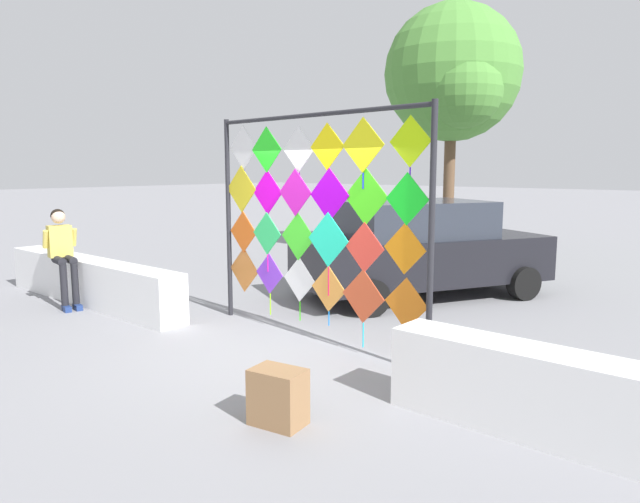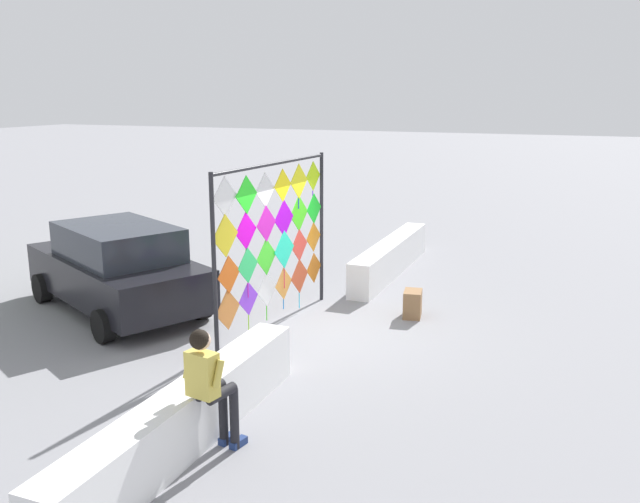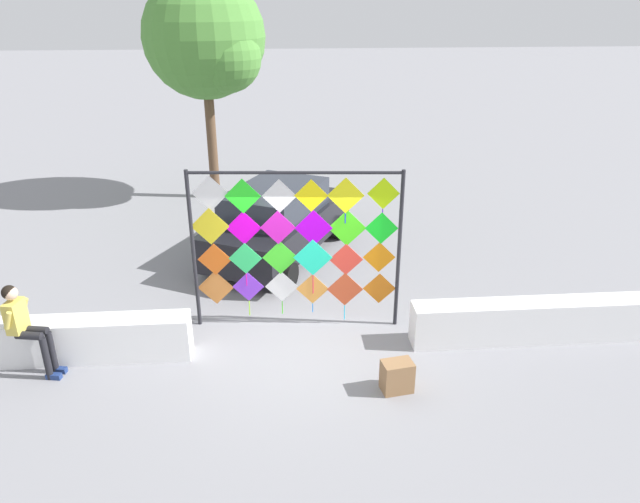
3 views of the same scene
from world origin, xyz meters
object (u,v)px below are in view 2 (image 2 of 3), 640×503
at_px(seated_vendor, 210,381).
at_px(parked_car, 117,267).
at_px(kite_display_rack, 274,232).
at_px(cardboard_box_large, 413,304).

distance_m(seated_vendor, parked_car, 6.01).
bearing_deg(parked_car, seated_vendor, -132.01).
xyz_separation_m(seated_vendor, parked_car, (4.02, 4.47, -0.09)).
bearing_deg(kite_display_rack, cardboard_box_large, -55.48).
xyz_separation_m(seated_vendor, cardboard_box_large, (5.77, -0.88, -0.70)).
bearing_deg(cardboard_box_large, seated_vendor, 171.34).
distance_m(parked_car, cardboard_box_large, 5.65).
xyz_separation_m(parked_car, cardboard_box_large, (1.74, -5.34, -0.61)).
relative_size(kite_display_rack, parked_car, 0.78).
distance_m(kite_display_rack, cardboard_box_large, 2.99).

